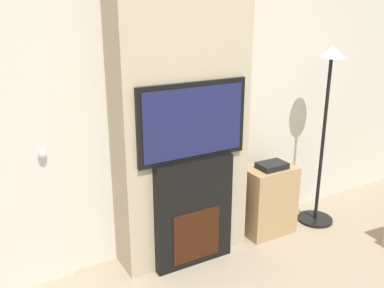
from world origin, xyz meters
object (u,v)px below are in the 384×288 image
television (192,121)px  floor_lamp (325,120)px  media_stand (268,199)px  fireplace (192,212)px

television → floor_lamp: size_ratio=0.53×
television → media_stand: bearing=5.5°
fireplace → media_stand: 0.81m
television → media_stand: 1.15m
fireplace → floor_lamp: (1.32, -0.00, 0.55)m
fireplace → media_stand: bearing=5.3°
television → floor_lamp: floor_lamp is taller
floor_lamp → media_stand: size_ratio=2.43×
floor_lamp → media_stand: floor_lamp is taller
media_stand → fireplace: bearing=-174.7°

